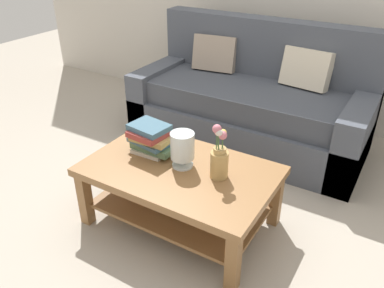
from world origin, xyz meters
The scene contains 6 objects.
ground_plane centered at (0.00, 0.00, 0.00)m, with size 10.00×10.00×0.00m, color #ADA393.
couch centered at (-0.01, 0.91, 0.36)m, with size 2.04×0.90×1.06m.
coffee_table centered at (0.08, -0.41, 0.31)m, with size 1.19×0.75×0.44m.
book_stack_main centered at (-0.19, -0.34, 0.54)m, with size 0.32×0.24×0.21m.
glass_hurricane_vase centered at (0.08, -0.38, 0.57)m, with size 0.15×0.15×0.23m.
flower_pitcher centered at (0.33, -0.37, 0.57)m, with size 0.11×0.11×0.35m.
Camera 1 is at (1.22, -2.15, 1.77)m, focal length 36.71 mm.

